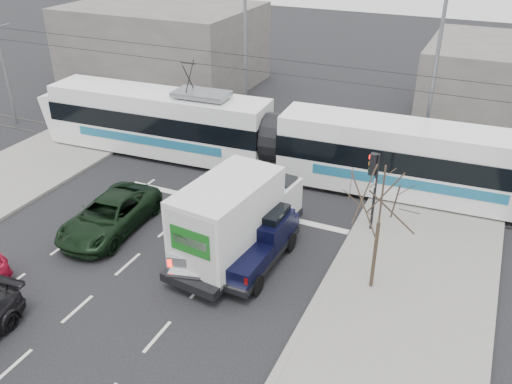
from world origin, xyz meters
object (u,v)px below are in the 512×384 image
at_px(street_lamp_near, 430,76).
at_px(silver_pickup, 219,218).
at_px(traffic_signal, 374,175).
at_px(box_truck, 236,217).
at_px(bare_tree, 381,201).
at_px(green_car, 110,215).
at_px(street_lamp_far, 243,46).
at_px(tram, 274,139).
at_px(navy_pickup, 258,239).

distance_m(street_lamp_near, silver_pickup, 13.32).
relative_size(traffic_signal, silver_pickup, 0.51).
bearing_deg(box_truck, bare_tree, 6.30).
xyz_separation_m(bare_tree, green_car, (-11.51, -0.68, -3.03)).
bearing_deg(silver_pickup, street_lamp_near, 45.51).
bearing_deg(box_truck, street_lamp_far, 120.80).
height_order(tram, silver_pickup, tram).
distance_m(bare_tree, street_lamp_far, 17.97).
relative_size(street_lamp_far, green_car, 1.64).
relative_size(street_lamp_far, box_truck, 1.23).
height_order(traffic_signal, navy_pickup, traffic_signal).
relative_size(silver_pickup, navy_pickup, 1.38).
bearing_deg(tram, green_car, -120.12).
bearing_deg(green_car, bare_tree, -0.21).
relative_size(silver_pickup, green_car, 1.28).
xyz_separation_m(street_lamp_near, navy_pickup, (-4.33, -11.61, -4.07)).
distance_m(street_lamp_near, green_car, 17.12).
bearing_deg(street_lamp_near, traffic_signal, -96.41).
relative_size(street_lamp_far, silver_pickup, 1.28).
xyz_separation_m(navy_pickup, green_car, (-6.90, -0.56, -0.29)).
bearing_deg(silver_pickup, street_lamp_far, 97.12).
height_order(street_lamp_near, green_car, street_lamp_near).
xyz_separation_m(traffic_signal, green_car, (-10.38, -4.67, -1.98)).
height_order(street_lamp_near, tram, street_lamp_near).
xyz_separation_m(street_lamp_near, box_truck, (-5.33, -11.50, -3.36)).
distance_m(bare_tree, navy_pickup, 5.37).
relative_size(bare_tree, traffic_signal, 1.39).
bearing_deg(street_lamp_far, bare_tree, -48.88).
bearing_deg(navy_pickup, silver_pickup, 165.31).
bearing_deg(tram, traffic_signal, -34.21).
distance_m(traffic_signal, street_lamp_far, 14.47).
relative_size(tram, box_truck, 3.69).
xyz_separation_m(bare_tree, box_truck, (-5.62, -0.00, -2.04)).
distance_m(traffic_signal, silver_pickup, 6.76).
xyz_separation_m(street_lamp_near, tram, (-6.93, -3.81, -3.17)).
height_order(street_lamp_far, box_truck, street_lamp_far).
bearing_deg(green_car, box_truck, 2.93).
xyz_separation_m(traffic_signal, street_lamp_near, (0.84, 7.50, 2.37)).
height_order(traffic_signal, green_car, traffic_signal).
distance_m(box_truck, navy_pickup, 1.23).
relative_size(street_lamp_far, tram, 0.33).
xyz_separation_m(box_truck, green_car, (-5.89, -0.67, -0.99)).
distance_m(bare_tree, street_lamp_near, 11.58).
relative_size(street_lamp_far, navy_pickup, 1.77).
distance_m(traffic_signal, green_car, 11.56).
bearing_deg(bare_tree, street_lamp_near, 91.42).
distance_m(box_truck, green_car, 6.01).
height_order(tram, navy_pickup, tram).
distance_m(traffic_signal, box_truck, 6.10).
height_order(tram, green_car, tram).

